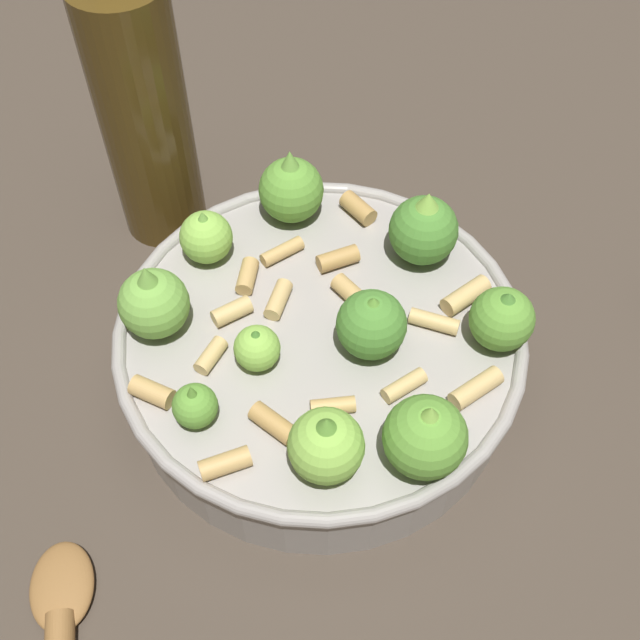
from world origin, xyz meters
TOP-DOWN VIEW (x-y plane):
  - ground_plane at (0.00, 0.00)m, footprint 2.40×2.40m
  - cooking_pan at (-0.00, 0.00)m, footprint 0.26×0.26m
  - olive_oil_bottle at (0.11, -0.15)m, footprint 0.06×0.06m

SIDE VIEW (x-z plane):
  - ground_plane at x=0.00m, z-range 0.00..0.00m
  - cooking_pan at x=0.00m, z-range -0.02..0.09m
  - olive_oil_bottle at x=0.11m, z-range -0.02..0.23m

